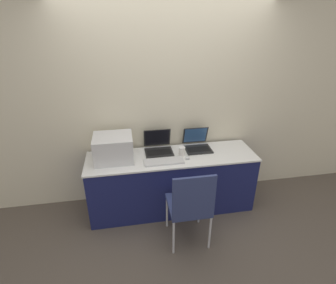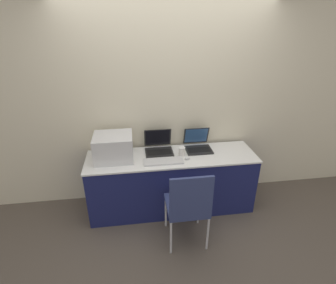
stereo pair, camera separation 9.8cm
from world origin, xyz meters
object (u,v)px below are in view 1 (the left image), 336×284
object	(u,v)px
laptop_left	(158,147)
coffee_cup	(182,151)
laptop_right	(197,144)
chair	(190,203)
mouse	(187,158)
external_keyboard	(164,161)
printer	(113,147)

from	to	relation	value
laptop_left	coffee_cup	xyz separation A→B (m)	(0.27, -0.17, -0.00)
laptop_left	laptop_right	bearing A→B (deg)	-0.52
laptop_right	chair	xyz separation A→B (m)	(-0.29, -0.81, -0.28)
mouse	chair	distance (m)	0.60
laptop_right	mouse	distance (m)	0.33
coffee_cup	chair	distance (m)	0.71
external_keyboard	chair	size ratio (longest dim) A/B	0.49
laptop_right	external_keyboard	size ratio (longest dim) A/B	0.72
mouse	laptop_left	bearing A→B (deg)	138.78
external_keyboard	coffee_cup	distance (m)	0.28
laptop_left	laptop_right	size ratio (longest dim) A/B	1.02
printer	mouse	world-z (taller)	printer
laptop_left	mouse	world-z (taller)	laptop_left
coffee_cup	external_keyboard	bearing A→B (deg)	-152.74
coffee_cup	mouse	bearing A→B (deg)	-66.65
printer	chair	distance (m)	1.10
mouse	laptop_right	bearing A→B (deg)	54.28
laptop_left	laptop_right	world-z (taller)	laptop_left
coffee_cup	laptop_right	bearing A→B (deg)	34.14
external_keyboard	chair	bearing A→B (deg)	-69.72
printer	coffee_cup	bearing A→B (deg)	-3.06
laptop_right	mouse	size ratio (longest dim) A/B	5.89
printer	laptop_right	size ratio (longest dim) A/B	1.34
printer	mouse	distance (m)	0.89
external_keyboard	coffee_cup	world-z (taller)	coffee_cup
coffee_cup	printer	bearing A→B (deg)	176.94
mouse	external_keyboard	bearing A→B (deg)	-176.43
laptop_left	external_keyboard	distance (m)	0.30
external_keyboard	chair	world-z (taller)	chair
laptop_left	external_keyboard	xyz separation A→B (m)	(0.02, -0.29, -0.05)
laptop_right	external_keyboard	distance (m)	0.56
coffee_cup	laptop_left	bearing A→B (deg)	147.91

